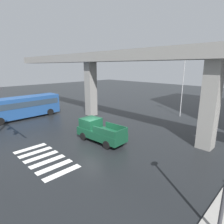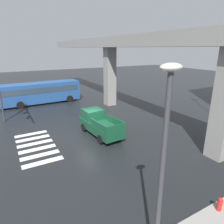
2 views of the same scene
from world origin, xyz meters
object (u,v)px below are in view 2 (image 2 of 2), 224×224
(pickup_truck, at_px, (99,124))
(fire_hydrant, at_px, (219,205))
(street_lamp_near_corner, at_px, (163,155))
(city_bus, at_px, (41,92))
(flagpole, at_px, (220,70))

(pickup_truck, relative_size, fire_hydrant, 6.14)
(pickup_truck, distance_m, street_lamp_near_corner, 12.69)
(pickup_truck, xyz_separation_m, fire_hydrant, (11.29, 0.95, -0.56))
(pickup_truck, distance_m, fire_hydrant, 11.35)
(city_bus, relative_size, fire_hydrant, 12.80)
(street_lamp_near_corner, xyz_separation_m, fire_hydrant, (-0.40, 4.36, -4.13))
(fire_hydrant, bearing_deg, flagpole, 125.93)
(street_lamp_near_corner, bearing_deg, fire_hydrant, 95.24)
(flagpole, bearing_deg, fire_hydrant, -54.07)
(city_bus, xyz_separation_m, street_lamp_near_corner, (25.38, -0.87, 2.83))
(fire_hydrant, height_order, flagpole, flagpole)
(city_bus, distance_m, flagpole, 23.06)
(fire_hydrant, bearing_deg, pickup_truck, -175.17)
(street_lamp_near_corner, distance_m, fire_hydrant, 6.02)
(pickup_truck, relative_size, flagpole, 0.58)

